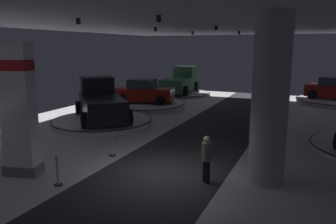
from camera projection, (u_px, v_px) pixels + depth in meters
name	position (u px, v px, depth m)	size (l,w,h in m)	color
ground	(162.00, 174.00, 11.81)	(24.00, 44.00, 0.06)	silver
ceiling_with_spotlights	(161.00, 11.00, 10.72)	(24.00, 44.00, 0.39)	silver
column_right	(270.00, 100.00, 10.54)	(1.17, 1.17, 5.50)	#ADADB2
brand_sign_pylon	(18.00, 108.00, 11.27)	(1.38, 0.92, 4.58)	slate
display_platform_deep_right	(334.00, 101.00, 25.98)	(5.72, 5.72, 0.36)	#B7B7BC
display_car_deep_right	(335.00, 90.00, 25.82)	(4.55, 3.19, 1.71)	maroon
display_platform_far_left	(144.00, 105.00, 24.47)	(5.97, 5.97, 0.37)	silver
display_car_far_left	(144.00, 92.00, 24.29)	(4.48, 2.89, 1.71)	maroon
display_platform_mid_left	(102.00, 121.00, 19.21)	(5.68, 5.68, 0.30)	silver
pickup_truck_mid_left	(101.00, 102.00, 19.31)	(5.16, 5.30, 2.30)	black
display_platform_deep_left	(179.00, 93.00, 30.86)	(5.70, 5.70, 0.22)	#B7B7BC
pickup_truck_deep_left	(180.00, 82.00, 30.96)	(2.95, 5.44, 2.30)	#2D5638
visitor_walking_near	(207.00, 156.00, 10.83)	(0.32, 0.32, 1.59)	black
stanchion_a	(263.00, 133.00, 15.80)	(0.28, 0.28, 1.01)	#333338
stanchion_b	(112.00, 147.00, 13.59)	(0.28, 0.28, 1.01)	#333338
stanchion_c	(58.00, 175.00, 10.70)	(0.28, 0.28, 1.01)	#333338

